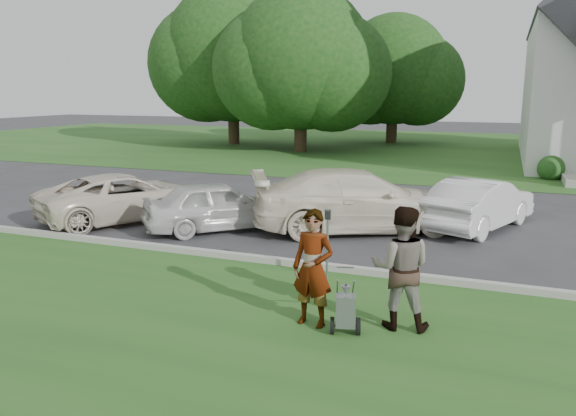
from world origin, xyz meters
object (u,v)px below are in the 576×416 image
Objects in this scene: tree_back at (393,75)px; car_a at (125,197)px; striping_cart at (345,312)px; person_right at (401,269)px; person_left at (313,269)px; car_c at (358,200)px; tree_left at (301,65)px; parking_meter_near at (328,236)px; tree_far at (232,60)px; car_d at (479,204)px; car_b at (218,206)px.

tree_back is 27.47m from car_a.
striping_cart is 0.50× the size of person_right.
person_left reaches higher than car_c.
striping_cart is 0.17× the size of car_c.
tree_back is 1.71× the size of car_c.
tree_left is 26.22m from person_right.
car_a is at bearing 156.70° from parking_meter_near.
parking_meter_near is 4.24m from car_c.
tree_far reaches higher than car_c.
tree_back is 25.81m from car_d.
tree_far is 5.99× the size of person_right.
tree_left is 2.55× the size of car_d.
car_c is at bearing 96.28° from parking_meter_near.
tree_far is (-6.00, 3.00, 0.58)m from tree_left.
person_left is at bearing 8.83° from person_right.
parking_meter_near reaches higher than car_b.
tree_left is 20.36m from car_d.
car_d is (2.54, 5.60, -0.23)m from parking_meter_near.
striping_cart is 1.09m from person_right.
car_c is (3.49, 1.30, 0.15)m from car_b.
tree_left reaches higher than person_left.
person_right reaches higher than striping_cart.
striping_cart is at bearing 164.57° from car_c.
parking_meter_near is 0.30× the size of car_a.
car_a is (-7.01, 3.02, -0.24)m from parking_meter_near.
person_right is at bearing 20.22° from striping_cart.
striping_cart is at bearing -179.61° from car_b.
person_left reaches higher than parking_meter_near.
tree_left is 0.91× the size of tree_far.
tree_far reaches higher than car_b.
car_c reaches higher than car_d.
person_left is at bearing 175.23° from car_a.
person_left is at bearing -81.21° from tree_back.
parking_meter_near is 0.26× the size of car_c.
tree_left is 2.72× the size of car_b.
car_a is 0.86× the size of car_c.
tree_far is 26.40m from car_d.
person_left is 0.33× the size of car_c.
person_left is (4.97, -32.17, -3.79)m from tree_back.
parking_meter_near is (-1.71, 1.69, -0.06)m from person_right.
tree_far reaches higher than person_left.
car_b is (0.62, -27.17, -4.06)m from tree_back.
tree_left reaches higher than car_d.
tree_back is at bearing -87.10° from person_right.
tree_far is at bearing 153.44° from tree_left.
tree_far is 6.23× the size of person_left.
striping_cart is 7.13m from car_b.
person_right reaches higher than car_d.
tree_far is at bearing -41.31° from car_a.
tree_far reaches higher than striping_cart.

